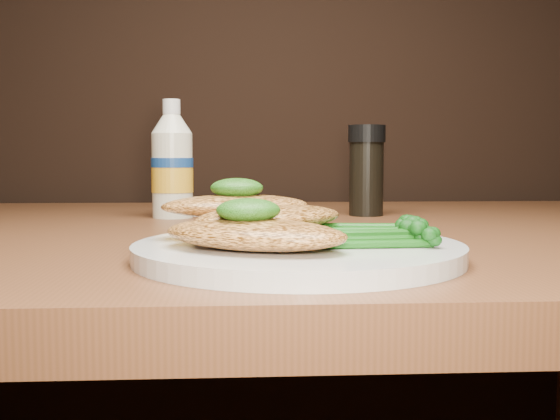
{
  "coord_description": "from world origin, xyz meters",
  "views": [
    {
      "loc": [
        -0.05,
        0.3,
        0.83
      ],
      "look_at": [
        -0.02,
        0.81,
        0.79
      ],
      "focal_mm": 41.8,
      "sensor_mm": 36.0,
      "label": 1
    }
  ],
  "objects": [
    {
      "name": "pepper_grinder",
      "position": [
        0.12,
        1.18,
        0.81
      ],
      "size": [
        0.07,
        0.07,
        0.12
      ],
      "primitive_type": null,
      "rotation": [
        0.0,
        0.0,
        0.4
      ],
      "color": "black",
      "rests_on": "dining_table"
    },
    {
      "name": "mayo_bottle",
      "position": [
        -0.14,
        1.17,
        0.83
      ],
      "size": [
        0.07,
        0.07,
        0.16
      ],
      "primitive_type": null,
      "rotation": [
        0.0,
        0.0,
        0.4
      ],
      "color": "#E9E5C6",
      "rests_on": "dining_table"
    },
    {
      "name": "chicken_mid",
      "position": [
        -0.02,
        0.82,
        0.78
      ],
      "size": [
        0.15,
        0.13,
        0.02
      ],
      "primitive_type": "ellipsoid",
      "rotation": [
        0.0,
        0.0,
        0.56
      ],
      "color": "#DF9147",
      "rests_on": "plate"
    },
    {
      "name": "plate",
      "position": [
        -0.0,
        0.81,
        0.76
      ],
      "size": [
        0.26,
        0.26,
        0.01
      ],
      "primitive_type": "cylinder",
      "color": "silver",
      "rests_on": "dining_table"
    },
    {
      "name": "chicken_front",
      "position": [
        -0.04,
        0.77,
        0.77
      ],
      "size": [
        0.16,
        0.13,
        0.02
      ],
      "primitive_type": "ellipsoid",
      "rotation": [
        0.0,
        0.0,
        -0.5
      ],
      "color": "#DF9147",
      "rests_on": "plate"
    },
    {
      "name": "pesto_front",
      "position": [
        -0.04,
        0.77,
        0.79
      ],
      "size": [
        0.05,
        0.05,
        0.02
      ],
      "primitive_type": "ellipsoid",
      "rotation": [
        0.0,
        0.0,
        0.18
      ],
      "color": "black",
      "rests_on": "chicken_front"
    },
    {
      "name": "chicken_back",
      "position": [
        -0.05,
        0.84,
        0.79
      ],
      "size": [
        0.13,
        0.08,
        0.02
      ],
      "primitive_type": "ellipsoid",
      "rotation": [
        0.0,
        0.0,
        0.17
      ],
      "color": "#DF9147",
      "rests_on": "plate"
    },
    {
      "name": "pesto_back",
      "position": [
        -0.05,
        0.85,
        0.8
      ],
      "size": [
        0.05,
        0.04,
        0.02
      ],
      "primitive_type": "ellipsoid",
      "rotation": [
        0.0,
        0.0,
        -0.09
      ],
      "color": "black",
      "rests_on": "chicken_back"
    },
    {
      "name": "broccolini_bundle",
      "position": [
        0.05,
        0.81,
        0.77
      ],
      "size": [
        0.15,
        0.13,
        0.02
      ],
      "primitive_type": null,
      "rotation": [
        0.0,
        0.0,
        -0.3
      ],
      "color": "#155412",
      "rests_on": "plate"
    }
  ]
}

